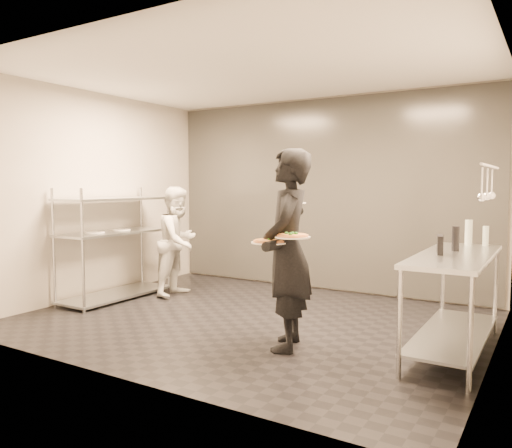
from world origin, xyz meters
The scene contains 13 objects.
room_shell centered at (0.00, 1.18, 1.40)m, with size 5.00×4.00×2.80m.
pass_rack centered at (-2.15, 0.00, 0.77)m, with size 0.60×1.60×1.50m.
prep_counter centered at (2.18, 0.00, 0.63)m, with size 0.60×1.80×0.92m.
utensil_rail centered at (2.43, 0.00, 1.55)m, with size 0.07×1.20×0.31m.
waiter centered at (0.81, -0.64, 0.94)m, with size 0.68×0.45×1.88m, color black.
chef centered at (-1.55, 0.59, 0.76)m, with size 0.73×0.57×1.51m, color silver.
pizza_plate_near centered at (0.70, -0.80, 1.02)m, with size 0.33×0.33×0.05m.
pizza_plate_far centered at (0.95, -0.82, 1.09)m, with size 0.32×0.32×0.05m.
salad_plate centered at (0.70, -0.35, 1.38)m, with size 0.29×0.29×0.07m.
pos_monitor centered at (2.06, -0.09, 1.00)m, with size 0.05×0.23×0.17m, color black.
bottle_green centered at (2.18, 0.76, 1.05)m, with size 0.07×0.07×0.26m, color gray.
bottle_clear centered at (2.33, 0.80, 1.02)m, with size 0.06×0.06×0.20m, color gray.
bottle_dark centered at (2.15, 0.19, 1.04)m, with size 0.07×0.07×0.23m, color black.
Camera 1 is at (2.95, -4.75, 1.54)m, focal length 35.00 mm.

